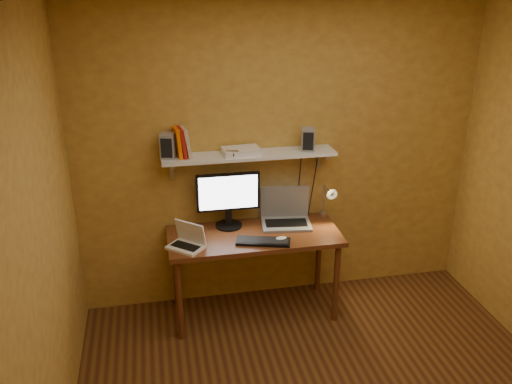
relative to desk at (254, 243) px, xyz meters
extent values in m
cube|color=gold|center=(0.29, 0.33, 0.64)|extent=(3.40, 0.02, 2.60)
cube|color=gold|center=(-1.42, -1.28, 0.64)|extent=(0.02, 3.20, 2.60)
cube|color=brown|center=(0.00, 0.00, 0.07)|extent=(1.40, 0.60, 0.04)
cylinder|color=brown|center=(-0.64, -0.24, -0.31)|extent=(0.05, 0.05, 0.71)
cylinder|color=brown|center=(0.64, -0.24, -0.31)|extent=(0.05, 0.05, 0.71)
cylinder|color=brown|center=(-0.64, 0.24, -0.31)|extent=(0.05, 0.05, 0.71)
cylinder|color=brown|center=(0.64, 0.24, -0.31)|extent=(0.05, 0.05, 0.71)
cube|color=white|center=(0.00, 0.19, 0.70)|extent=(1.40, 0.25, 0.02)
cube|color=silver|center=(-0.62, 0.30, 0.60)|extent=(0.03, 0.03, 0.18)
cube|color=silver|center=(0.62, 0.30, 0.60)|extent=(0.03, 0.03, 0.18)
cylinder|color=black|center=(-0.18, 0.18, 0.09)|extent=(0.22, 0.22, 0.02)
cube|color=black|center=(-0.18, 0.18, 0.18)|extent=(0.05, 0.04, 0.16)
cube|color=black|center=(-0.18, 0.18, 0.40)|extent=(0.52, 0.03, 0.32)
cube|color=white|center=(-0.18, 0.16, 0.40)|extent=(0.48, 0.01, 0.28)
cube|color=gray|center=(0.30, 0.11, 0.10)|extent=(0.44, 0.34, 0.02)
cube|color=black|center=(0.30, 0.11, 0.11)|extent=(0.36, 0.20, 0.00)
cube|color=gray|center=(0.31, 0.23, 0.25)|extent=(0.41, 0.10, 0.29)
cube|color=#152243|center=(0.31, 0.23, 0.25)|extent=(0.36, 0.08, 0.24)
cube|color=white|center=(-0.57, -0.14, 0.10)|extent=(0.32, 0.31, 0.02)
cube|color=black|center=(-0.57, -0.14, 0.11)|extent=(0.23, 0.22, 0.00)
cube|color=white|center=(-0.52, -0.09, 0.19)|extent=(0.23, 0.21, 0.18)
cube|color=black|center=(-0.52, -0.09, 0.19)|extent=(0.20, 0.18, 0.15)
cube|color=black|center=(0.04, -0.17, 0.10)|extent=(0.45, 0.26, 0.02)
ellipsoid|color=white|center=(0.19, -0.16, 0.10)|extent=(0.10, 0.07, 0.03)
cube|color=silver|center=(0.66, 0.24, 0.08)|extent=(0.05, 0.06, 0.08)
cylinder|color=silver|center=(0.66, 0.24, 0.23)|extent=(0.02, 0.02, 0.28)
cylinder|color=silver|center=(0.66, 0.16, 0.37)|extent=(0.01, 0.16, 0.01)
cone|color=silver|center=(0.66, 0.08, 0.37)|extent=(0.09, 0.09, 0.09)
sphere|color=#FFE0A5|center=(0.66, 0.06, 0.37)|extent=(0.04, 0.04, 0.04)
cube|color=gray|center=(-0.64, 0.20, 0.81)|extent=(0.13, 0.13, 0.20)
cube|color=gray|center=(0.48, 0.18, 0.80)|extent=(0.13, 0.13, 0.19)
cube|color=#EA5F02|center=(-0.56, 0.21, 0.83)|extent=(0.07, 0.16, 0.24)
cube|color=#9B140C|center=(-0.53, 0.21, 0.83)|extent=(0.07, 0.17, 0.24)
cube|color=#BCA78C|center=(-0.50, 0.21, 0.83)|extent=(0.08, 0.17, 0.24)
cube|color=silver|center=(-0.15, 0.12, 0.74)|extent=(0.10, 0.05, 0.06)
cylinder|color=black|center=(-0.15, 0.10, 0.74)|extent=(0.04, 0.03, 0.03)
cube|color=white|center=(-0.07, 0.19, 0.73)|extent=(0.30, 0.21, 0.05)
camera|label=1|loc=(-0.76, -3.87, 2.06)|focal=38.00mm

